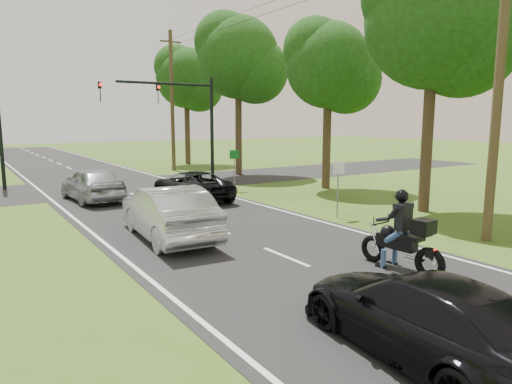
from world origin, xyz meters
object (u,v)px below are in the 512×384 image
at_px(dark_car_behind, 423,315).
at_px(sign_green, 234,160).
at_px(utility_pole_far, 172,100).
at_px(traffic_signal, 182,111).
at_px(utility_pole_near, 500,70).
at_px(silver_suv, 92,184).
at_px(motorcycle_rider, 403,239).
at_px(dark_suv, 192,185).
at_px(silver_sedan, 168,212).
at_px(sign_white, 339,176).

xyz_separation_m(dark_car_behind, sign_green, (6.27, 16.31, 0.92)).
bearing_deg(utility_pole_far, traffic_signal, -109.68).
bearing_deg(utility_pole_near, silver_suv, 121.10).
xyz_separation_m(traffic_signal, sign_green, (1.56, -3.02, -2.54)).
height_order(motorcycle_rider, dark_car_behind, motorcycle_rider).
height_order(motorcycle_rider, dark_suv, motorcycle_rider).
distance_m(silver_sedan, silver_suv, 8.30).
relative_size(motorcycle_rider, dark_suv, 0.48).
height_order(traffic_signal, utility_pole_near, utility_pole_near).
height_order(silver_suv, traffic_signal, traffic_signal).
xyz_separation_m(motorcycle_rider, utility_pole_near, (4.46, 0.44, 4.29)).
bearing_deg(silver_sedan, utility_pole_far, -109.24).
bearing_deg(motorcycle_rider, traffic_signal, 79.30).
bearing_deg(silver_suv, sign_green, 168.90).
height_order(utility_pole_near, sign_white, utility_pole_near).
xyz_separation_m(silver_suv, dark_car_behind, (0.78, -17.17, -0.12)).
distance_m(dark_suv, utility_pole_near, 13.12).
height_order(dark_suv, traffic_signal, traffic_signal).
relative_size(dark_suv, sign_green, 2.29).
bearing_deg(traffic_signal, dark_suv, -109.46).
distance_m(silver_suv, traffic_signal, 6.78).
height_order(dark_car_behind, traffic_signal, traffic_signal).
xyz_separation_m(motorcycle_rider, dark_suv, (0.02, 11.98, -0.11)).
relative_size(silver_sedan, sign_green, 2.36).
height_order(dark_car_behind, sign_green, sign_green).
bearing_deg(silver_suv, motorcycle_rider, 101.09).
xyz_separation_m(silver_sedan, utility_pole_far, (8.08, 18.46, 4.25)).
bearing_deg(sign_white, silver_sedan, 175.09).
distance_m(motorcycle_rider, sign_green, 13.81).
relative_size(utility_pole_near, sign_white, 4.71).
height_order(motorcycle_rider, silver_sedan, motorcycle_rider).
bearing_deg(silver_suv, sign_white, 123.55).
xyz_separation_m(utility_pole_near, sign_white, (-1.50, 4.98, -3.49)).
bearing_deg(utility_pole_far, silver_suv, -129.41).
xyz_separation_m(dark_suv, utility_pole_near, (4.44, -11.54, 4.40)).
distance_m(motorcycle_rider, traffic_signal, 16.85).
bearing_deg(dark_suv, silver_sedan, 57.90).
bearing_deg(utility_pole_far, dark_car_behind, -105.47).
bearing_deg(utility_pole_far, dark_suv, -109.60).
distance_m(silver_suv, dark_car_behind, 17.19).
height_order(motorcycle_rider, sign_white, sign_white).
bearing_deg(utility_pole_far, sign_white, -94.51).
relative_size(motorcycle_rider, sign_green, 1.11).
bearing_deg(silver_suv, dark_car_behind, 88.46).
distance_m(dark_car_behind, sign_white, 10.33).
bearing_deg(dark_car_behind, silver_suv, -81.77).
xyz_separation_m(motorcycle_rider, utility_pole_far, (4.46, 24.44, 4.29)).
bearing_deg(silver_suv, dark_suv, 145.43).
distance_m(dark_suv, sign_green, 3.57).
bearing_deg(sign_green, sign_white, -91.43).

